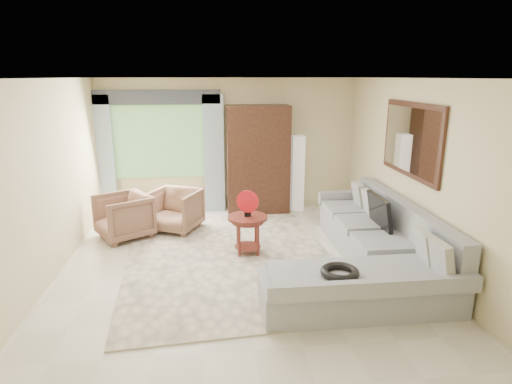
{
  "coord_description": "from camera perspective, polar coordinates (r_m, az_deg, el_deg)",
  "views": [
    {
      "loc": [
        -0.39,
        -5.41,
        2.62
      ],
      "look_at": [
        0.25,
        0.35,
        1.05
      ],
      "focal_mm": 30.0,
      "sensor_mm": 36.0,
      "label": 1
    }
  ],
  "objects": [
    {
      "name": "ground",
      "position": [
        6.03,
        -2.03,
        -10.63
      ],
      "size": [
        6.0,
        6.0,
        0.0
      ],
      "primitive_type": "plane",
      "color": "silver",
      "rests_on": "ground"
    },
    {
      "name": "area_rug",
      "position": [
        6.44,
        -3.53,
        -8.81
      ],
      "size": [
        3.3,
        4.22,
        0.02
      ],
      "primitive_type": "cube",
      "rotation": [
        0.0,
        0.0,
        0.08
      ],
      "color": "beige",
      "rests_on": "ground"
    },
    {
      "name": "sectional_sofa",
      "position": [
        6.13,
        15.09,
        -7.81
      ],
      "size": [
        2.3,
        3.46,
        0.9
      ],
      "color": "gray",
      "rests_on": "ground"
    },
    {
      "name": "tv_screen",
      "position": [
        6.48,
        16.13,
        -2.53
      ],
      "size": [
        0.14,
        0.74,
        0.48
      ],
      "primitive_type": "cube",
      "rotation": [
        0.0,
        -0.17,
        0.0
      ],
      "color": "black",
      "rests_on": "sectional_sofa"
    },
    {
      "name": "garden_hose",
      "position": [
        4.86,
        11.1,
        -10.44
      ],
      "size": [
        0.43,
        0.43,
        0.09
      ],
      "primitive_type": "torus",
      "color": "black",
      "rests_on": "sectional_sofa"
    },
    {
      "name": "coffee_table",
      "position": [
        6.49,
        -1.11,
        -5.64
      ],
      "size": [
        0.6,
        0.6,
        0.6
      ],
      "rotation": [
        0.0,
        0.0,
        0.1
      ],
      "color": "#481913",
      "rests_on": "ground"
    },
    {
      "name": "red_disc",
      "position": [
        6.33,
        -1.14,
        -1.28
      ],
      "size": [
        0.33,
        0.15,
        0.34
      ],
      "primitive_type": "cylinder",
      "rotation": [
        1.57,
        0.0,
        -0.38
      ],
      "color": "red",
      "rests_on": "coffee_table"
    },
    {
      "name": "armchair_left",
      "position": [
        7.45,
        -17.25,
        -3.12
      ],
      "size": [
        1.11,
        1.11,
        0.74
      ],
      "primitive_type": "imported",
      "rotation": [
        0.0,
        0.0,
        -1.02
      ],
      "color": "brown",
      "rests_on": "ground"
    },
    {
      "name": "armchair_right",
      "position": [
        7.59,
        -10.75,
        -2.41
      ],
      "size": [
        1.04,
        1.05,
        0.73
      ],
      "primitive_type": "imported",
      "rotation": [
        0.0,
        0.0,
        -0.44
      ],
      "color": "#976E52",
      "rests_on": "ground"
    },
    {
      "name": "potted_plant",
      "position": [
        8.68,
        -15.77,
        -1.29
      ],
      "size": [
        0.55,
        0.52,
        0.5
      ],
      "primitive_type": "imported",
      "rotation": [
        0.0,
        0.0,
        0.35
      ],
      "color": "#999999",
      "rests_on": "ground"
    },
    {
      "name": "armoire",
      "position": [
        8.34,
        0.26,
        4.3
      ],
      "size": [
        1.2,
        0.55,
        2.1
      ],
      "primitive_type": "cube",
      "color": "black",
      "rests_on": "ground"
    },
    {
      "name": "floor_lamp",
      "position": [
        8.58,
        5.53,
        2.5
      ],
      "size": [
        0.24,
        0.24,
        1.5
      ],
      "primitive_type": "cube",
      "color": "silver",
      "rests_on": "ground"
    },
    {
      "name": "window",
      "position": [
        8.53,
        -12.81,
        6.56
      ],
      "size": [
        1.8,
        0.04,
        1.4
      ],
      "primitive_type": "cube",
      "color": "#669E59",
      "rests_on": "wall_back"
    },
    {
      "name": "curtain_left",
      "position": [
        8.66,
        -19.71,
        4.49
      ],
      "size": [
        0.4,
        0.08,
        2.3
      ],
      "primitive_type": "cube",
      "color": "#9EB7CC",
      "rests_on": "ground"
    },
    {
      "name": "curtain_right",
      "position": [
        8.42,
        -5.64,
        5.03
      ],
      "size": [
        0.4,
        0.08,
        2.3
      ],
      "primitive_type": "cube",
      "color": "#9EB7CC",
      "rests_on": "ground"
    },
    {
      "name": "valance",
      "position": [
        8.38,
        -13.2,
        12.24
      ],
      "size": [
        2.4,
        0.12,
        0.26
      ],
      "primitive_type": "cube",
      "color": "#1E232D",
      "rests_on": "wall_back"
    },
    {
      "name": "wall_mirror",
      "position": [
        6.49,
        19.95,
        6.54
      ],
      "size": [
        0.05,
        1.7,
        1.05
      ],
      "color": "black",
      "rests_on": "wall_right"
    }
  ]
}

